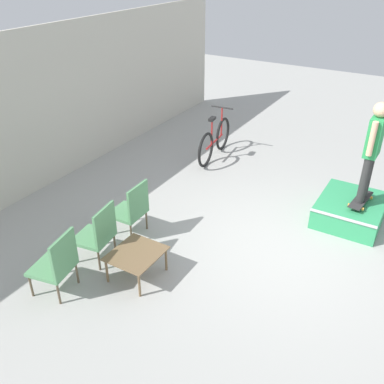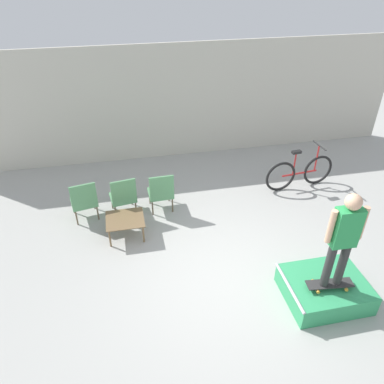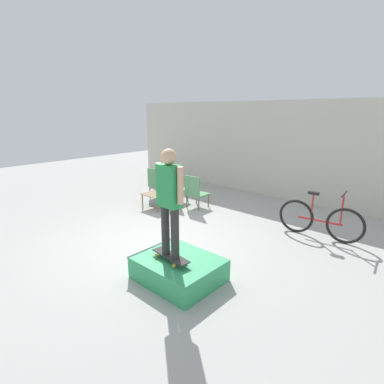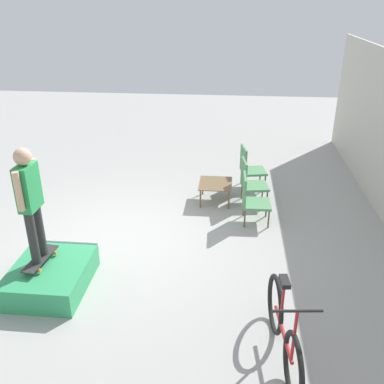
{
  "view_description": "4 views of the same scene",
  "coord_description": "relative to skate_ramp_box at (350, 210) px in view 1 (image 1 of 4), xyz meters",
  "views": [
    {
      "loc": [
        -5.43,
        -1.58,
        4.16
      ],
      "look_at": [
        -0.38,
        1.44,
        0.8
      ],
      "focal_mm": 40.0,
      "sensor_mm": 36.0,
      "label": 1
    },
    {
      "loc": [
        -1.59,
        -4.43,
        4.94
      ],
      "look_at": [
        -0.34,
        1.57,
        0.87
      ],
      "focal_mm": 35.0,
      "sensor_mm": 36.0,
      "label": 2
    },
    {
      "loc": [
        4.54,
        -3.8,
        2.68
      ],
      "look_at": [
        -0.12,
        1.32,
        0.8
      ],
      "focal_mm": 28.0,
      "sensor_mm": 36.0,
      "label": 3
    },
    {
      "loc": [
        6.39,
        1.87,
        3.98
      ],
      "look_at": [
        -0.32,
        1.22,
        0.83
      ],
      "focal_mm": 40.0,
      "sensor_mm": 36.0,
      "label": 4
    }
  ],
  "objects": [
    {
      "name": "bicycle",
      "position": [
        1.07,
        3.27,
        0.22
      ],
      "size": [
        1.78,
        0.52,
        1.07
      ],
      "rotation": [
        0.0,
        0.0,
        0.11
      ],
      "color": "black",
      "rests_on": "ground_plane"
    },
    {
      "name": "patio_chair_right",
      "position": [
        -2.3,
        2.99,
        0.31
      ],
      "size": [
        0.54,
        0.54,
        0.95
      ],
      "rotation": [
        0.0,
        0.0,
        3.18
      ],
      "color": "brown",
      "rests_on": "ground_plane"
    },
    {
      "name": "house_wall_back",
      "position": [
        -1.42,
        5.55,
        1.31
      ],
      "size": [
        12.0,
        0.06,
        3.0
      ],
      "color": "beige",
      "rests_on": "ground_plane"
    },
    {
      "name": "coffee_table",
      "position": [
        -3.12,
        2.28,
        0.18
      ],
      "size": [
        0.75,
        0.67,
        0.41
      ],
      "color": "brown",
      "rests_on": "ground_plane"
    },
    {
      "name": "patio_chair_left",
      "position": [
        -3.92,
        2.99,
        0.31
      ],
      "size": [
        0.61,
        0.61,
        0.95
      ],
      "rotation": [
        0.0,
        0.0,
        3.34
      ],
      "color": "brown",
      "rests_on": "ground_plane"
    },
    {
      "name": "person_skater",
      "position": [
        -0.04,
        -0.14,
        1.28
      ],
      "size": [
        0.57,
        0.24,
        1.69
      ],
      "rotation": [
        0.0,
        0.0,
        -0.03
      ],
      "color": "#2D2D2D",
      "rests_on": "skateboard_on_ramp"
    },
    {
      "name": "skateboard_on_ramp",
      "position": [
        -0.04,
        -0.14,
        0.27
      ],
      "size": [
        0.76,
        0.31,
        0.07
      ],
      "rotation": [
        0.0,
        0.0,
        -0.11
      ],
      "color": "#2D2D2D",
      "rests_on": "skate_ramp_box"
    },
    {
      "name": "patio_chair_center",
      "position": [
        -3.1,
        2.99,
        0.31
      ],
      "size": [
        0.59,
        0.59,
        0.95
      ],
      "rotation": [
        0.0,
        0.0,
        3.29
      ],
      "color": "brown",
      "rests_on": "ground_plane"
    },
    {
      "name": "skate_ramp_box",
      "position": [
        0.0,
        0.0,
        0.0
      ],
      "size": [
        1.32,
        1.06,
        0.4
      ],
      "color": "#339E60",
      "rests_on": "ground_plane"
    },
    {
      "name": "ground_plane",
      "position": [
        -1.42,
        0.7,
        -0.19
      ],
      "size": [
        24.0,
        24.0,
        0.0
      ],
      "primitive_type": "plane",
      "color": "#A8A8A3"
    }
  ]
}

